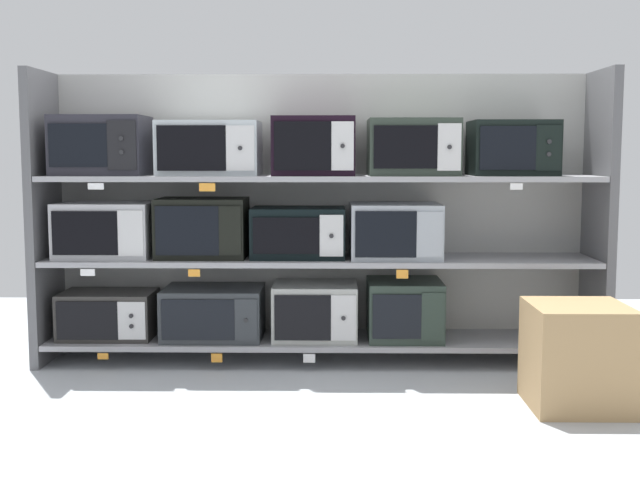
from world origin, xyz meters
name	(u,v)px	position (x,y,z in m)	size (l,w,h in m)	color
ground	(317,419)	(0.00, -1.00, -0.01)	(7.10, 6.00, 0.02)	#B2B7BC
back_panel	(321,215)	(0.00, 0.26, 0.83)	(3.30, 0.04, 1.66)	#B2B2AD
upright_left	(44,218)	(-1.58, 0.00, 0.83)	(0.05, 0.48, 1.66)	#5B5B5E
upright_right	(599,218)	(1.58, 0.00, 0.83)	(0.05, 0.48, 1.66)	#5B5B5E
shelf_0	(320,340)	(0.00, 0.00, 0.12)	(3.10, 0.48, 0.03)	#99999E
microwave_0	(108,314)	(-1.22, 0.00, 0.27)	(0.53, 0.36, 0.27)	#32302E
microwave_1	(214,313)	(-0.61, 0.00, 0.28)	(0.56, 0.43, 0.29)	#2E3236
microwave_2	(315,311)	(-0.03, 0.00, 0.29)	(0.48, 0.41, 0.32)	#A5A7A2
microwave_3	(404,309)	(0.49, 0.00, 0.30)	(0.42, 0.42, 0.34)	#27352C
price_tag_0	(103,356)	(-1.19, -0.24, 0.08)	(0.06, 0.00, 0.03)	orange
price_tag_1	(217,358)	(-0.56, -0.24, 0.08)	(0.06, 0.00, 0.05)	orange
price_tag_2	(309,358)	(-0.06, -0.24, 0.08)	(0.07, 0.00, 0.05)	white
shelf_1	(320,260)	(0.00, 0.00, 0.59)	(3.10, 0.48, 0.03)	#99999E
microwave_4	(106,230)	(-1.22, 0.00, 0.76)	(0.53, 0.39, 0.31)	#B4B4B8
microwave_5	(202,228)	(-0.67, 0.00, 0.77)	(0.50, 0.36, 0.34)	black
microwave_6	(298,233)	(-0.12, 0.00, 0.75)	(0.53, 0.36, 0.29)	black
microwave_7	(395,231)	(0.43, 0.00, 0.76)	(0.51, 0.43, 0.31)	#9FA7AF
price_tag_3	(88,272)	(-1.26, -0.24, 0.55)	(0.08, 0.00, 0.04)	white
price_tag_4	(194,273)	(-0.68, -0.24, 0.55)	(0.06, 0.00, 0.04)	orange
price_tag_5	(402,274)	(0.45, -0.24, 0.55)	(0.06, 0.00, 0.05)	orange
shelf_2	(320,178)	(0.00, 0.00, 1.06)	(3.10, 0.48, 0.03)	#99999E
microwave_8	(102,146)	(-1.24, 0.00, 1.24)	(0.51, 0.40, 0.33)	#28272F
microwave_9	(210,148)	(-0.62, 0.00, 1.22)	(0.56, 0.39, 0.30)	#B3BDC3
microwave_10	(314,146)	(-0.03, 0.00, 1.24)	(0.46, 0.42, 0.33)	black
microwave_11	(413,147)	(0.52, 0.00, 1.23)	(0.50, 0.44, 0.32)	#2A352C
microwave_12	(512,148)	(1.08, 0.00, 1.23)	(0.47, 0.37, 0.31)	black
price_tag_6	(96,186)	(-1.20, -0.24, 1.02)	(0.09, 0.00, 0.03)	white
price_tag_7	(207,187)	(-0.60, -0.24, 1.02)	(0.09, 0.00, 0.04)	orange
price_tag_8	(516,187)	(1.05, -0.24, 1.02)	(0.07, 0.00, 0.03)	white
shipping_carton	(577,356)	(1.23, -0.83, 0.25)	(0.45, 0.45, 0.49)	tan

